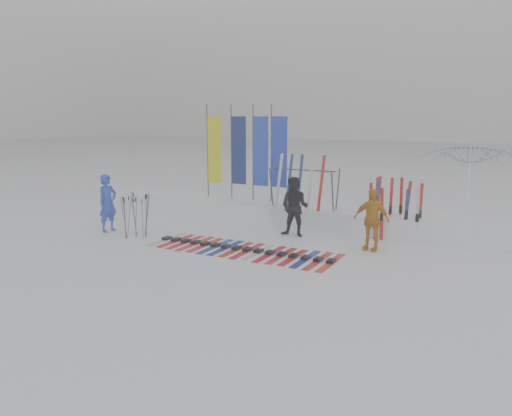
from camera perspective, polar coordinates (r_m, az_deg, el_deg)
The scene contains 11 objects.
ground at distance 12.23m, azimuth -4.34°, elevation -5.74°, with size 120.00×120.00×0.00m, color white.
snow_bank at distance 16.13m, azimuth 4.33°, elevation -0.67°, with size 14.00×1.60×0.60m, color white.
person_blue at distance 15.46m, azimuth -16.58°, elevation 0.53°, with size 0.63×0.41×1.72m, color #2041BB.
person_black at distance 14.24m, azimuth 4.45°, elevation 0.12°, with size 0.83×0.65×1.72m, color black.
person_yellow at distance 13.07m, azimuth 13.05°, elevation -1.31°, with size 0.94×0.39×1.61m, color orange.
tent_canopy at distance 15.44m, azimuth 23.01°, elevation 1.98°, with size 2.95×3.01×2.71m, color white.
ski_row at distance 12.88m, azimuth -1.59°, elevation -4.72°, with size 4.98×1.70×0.07m.
pole_cluster at distance 14.57m, azimuth -13.59°, elevation -0.94°, with size 0.84×0.71×1.26m.
feather_flags at distance 16.91m, azimuth -1.06°, elevation 6.52°, with size 3.09×0.12×3.20m.
ski_rack at distance 15.40m, azimuth 5.53°, elevation 2.87°, with size 2.04×0.80×1.23m.
upright_skis at distance 14.63m, azimuth 15.35°, elevation -0.17°, with size 1.53×1.07×1.69m.
Camera 1 is at (6.26, -9.94, 3.41)m, focal length 35.00 mm.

